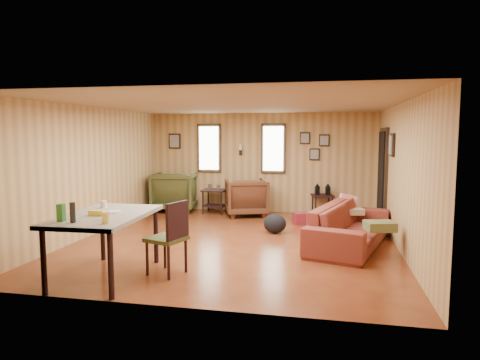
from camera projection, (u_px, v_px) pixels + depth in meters
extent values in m
cube|color=brown|center=(236.00, 241.00, 7.62)|extent=(5.50, 6.00, 0.02)
cube|color=#997C5B|center=(235.00, 104.00, 7.36)|extent=(5.50, 6.00, 0.02)
cube|color=tan|center=(261.00, 163.00, 10.42)|extent=(5.50, 0.02, 2.40)
cube|color=tan|center=(177.00, 199.00, 4.55)|extent=(5.50, 0.02, 2.40)
cube|color=tan|center=(92.00, 171.00, 8.03)|extent=(0.02, 6.00, 2.40)
cube|color=tan|center=(401.00, 177.00, 6.94)|extent=(0.02, 6.00, 2.40)
cube|color=black|center=(209.00, 148.00, 10.60)|extent=(0.60, 0.05, 1.20)
cube|color=#E0F2D1|center=(209.00, 148.00, 10.56)|extent=(0.48, 0.04, 1.06)
cube|color=black|center=(273.00, 149.00, 10.29)|extent=(0.60, 0.05, 1.20)
cube|color=#E0F2D1|center=(273.00, 149.00, 10.25)|extent=(0.48, 0.04, 1.06)
cube|color=black|center=(241.00, 152.00, 10.43)|extent=(0.07, 0.05, 0.12)
cylinder|color=silver|center=(240.00, 147.00, 10.36)|extent=(0.07, 0.07, 0.14)
cube|color=black|center=(383.00, 177.00, 8.87)|extent=(0.06, 1.00, 2.05)
cube|color=black|center=(381.00, 177.00, 8.88)|extent=(0.04, 0.82, 1.90)
cube|color=black|center=(305.00, 138.00, 10.11)|extent=(0.24, 0.04, 0.28)
cube|color=#9E998C|center=(305.00, 138.00, 10.08)|extent=(0.19, 0.02, 0.22)
cube|color=black|center=(324.00, 140.00, 10.03)|extent=(0.24, 0.04, 0.28)
cube|color=#9E998C|center=(324.00, 140.00, 10.00)|extent=(0.19, 0.02, 0.22)
cube|color=black|center=(315.00, 154.00, 10.11)|extent=(0.24, 0.04, 0.28)
cube|color=#9E998C|center=(314.00, 154.00, 10.08)|extent=(0.19, 0.02, 0.22)
cube|color=black|center=(175.00, 141.00, 10.76)|extent=(0.30, 0.04, 0.38)
cube|color=#9E998C|center=(174.00, 141.00, 10.73)|extent=(0.24, 0.02, 0.31)
cube|color=black|center=(392.00, 145.00, 7.73)|extent=(0.04, 0.34, 0.42)
cube|color=#9E998C|center=(390.00, 145.00, 7.73)|extent=(0.02, 0.27, 0.34)
imported|color=maroon|center=(351.00, 219.00, 7.23)|extent=(1.36, 2.49, 0.93)
imported|color=#4E2917|center=(246.00, 195.00, 9.97)|extent=(1.15, 1.11, 0.95)
imported|color=#3C401D|center=(175.00, 190.00, 10.57)|extent=(1.13, 1.07, 1.05)
cube|color=black|center=(215.00, 190.00, 10.28)|extent=(0.58, 0.53, 0.04)
cube|color=black|center=(215.00, 205.00, 10.32)|extent=(0.52, 0.48, 0.03)
cylinder|color=black|center=(203.00, 203.00, 10.18)|extent=(0.04, 0.04, 0.54)
cylinder|color=black|center=(221.00, 203.00, 10.06)|extent=(0.04, 0.04, 0.54)
cylinder|color=black|center=(208.00, 200.00, 10.56)|extent=(0.04, 0.04, 0.54)
cylinder|color=black|center=(226.00, 201.00, 10.44)|extent=(0.04, 0.04, 0.54)
cube|color=#43382C|center=(210.00, 187.00, 10.30)|extent=(0.10, 0.03, 0.13)
cube|color=#43382C|center=(219.00, 187.00, 10.25)|extent=(0.09, 0.03, 0.12)
cube|color=black|center=(322.00, 196.00, 9.92)|extent=(0.57, 0.57, 0.04)
cylinder|color=black|center=(316.00, 207.00, 9.76)|extent=(0.04, 0.04, 0.47)
cylinder|color=black|center=(332.00, 207.00, 9.76)|extent=(0.04, 0.04, 0.47)
cylinder|color=black|center=(313.00, 204.00, 10.14)|extent=(0.04, 0.04, 0.47)
cylinder|color=black|center=(328.00, 204.00, 10.14)|extent=(0.04, 0.04, 0.47)
cube|color=black|center=(317.00, 191.00, 9.91)|extent=(0.12, 0.12, 0.17)
cone|color=black|center=(317.00, 185.00, 9.90)|extent=(0.17, 0.17, 0.09)
cube|color=black|center=(328.00, 191.00, 9.92)|extent=(0.12, 0.12, 0.17)
cone|color=black|center=(328.00, 185.00, 9.90)|extent=(0.17, 0.17, 0.09)
cube|color=maroon|center=(301.00, 218.00, 9.03)|extent=(0.41, 0.36, 0.24)
ellipsoid|color=black|center=(275.00, 224.00, 8.19)|extent=(0.51, 0.43, 0.37)
cube|color=brown|center=(380.00, 226.00, 6.55)|extent=(0.50, 0.44, 0.14)
cube|color=red|center=(347.00, 203.00, 8.15)|extent=(0.40, 0.19, 0.38)
cube|color=tan|center=(353.00, 211.00, 7.89)|extent=(0.42, 0.36, 0.11)
cube|color=gray|center=(105.00, 216.00, 5.61)|extent=(1.06, 1.70, 0.06)
cylinder|color=black|center=(44.00, 262.00, 5.02)|extent=(0.07, 0.07, 0.80)
cylinder|color=black|center=(111.00, 265.00, 4.88)|extent=(0.07, 0.07, 0.80)
cylinder|color=black|center=(103.00, 234.00, 6.43)|extent=(0.07, 0.07, 0.80)
cylinder|color=black|center=(156.00, 236.00, 6.29)|extent=(0.07, 0.07, 0.80)
cylinder|color=silver|center=(107.00, 215.00, 5.24)|extent=(0.09, 0.09, 0.10)
cylinder|color=silver|center=(104.00, 204.00, 6.08)|extent=(0.09, 0.09, 0.10)
cube|color=#225920|center=(61.00, 213.00, 5.12)|extent=(0.08, 0.08, 0.21)
cylinder|color=black|center=(73.00, 212.00, 5.04)|extent=(0.07, 0.07, 0.24)
cylinder|color=tan|center=(105.00, 218.00, 5.01)|extent=(0.08, 0.08, 0.13)
cylinder|color=silver|center=(113.00, 212.00, 5.70)|extent=(0.23, 0.23, 0.02)
cube|color=gold|center=(97.00, 213.00, 5.50)|extent=(0.20, 0.10, 0.07)
cube|color=#3C401D|center=(166.00, 239.00, 5.77)|extent=(0.57, 0.57, 0.05)
cube|color=black|center=(177.00, 221.00, 5.64)|extent=(0.18, 0.42, 0.50)
cylinder|color=black|center=(147.00, 258.00, 5.73)|extent=(0.05, 0.05, 0.47)
cylinder|color=black|center=(169.00, 262.00, 5.55)|extent=(0.05, 0.05, 0.47)
cylinder|color=black|center=(165.00, 252.00, 6.04)|extent=(0.05, 0.05, 0.47)
cylinder|color=black|center=(186.00, 255.00, 5.86)|extent=(0.05, 0.05, 0.47)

